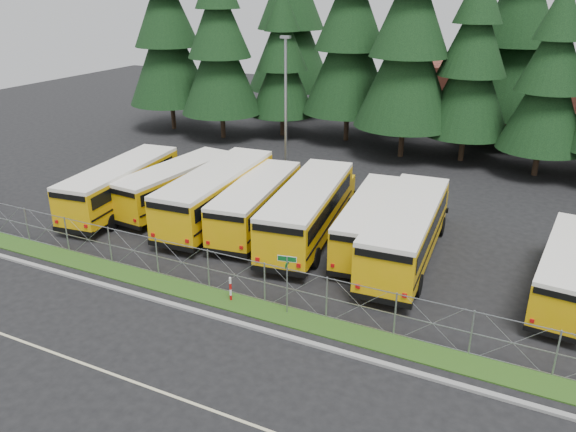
# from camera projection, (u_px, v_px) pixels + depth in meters

# --- Properties ---
(ground) EXTENTS (120.00, 120.00, 0.00)m
(ground) POSITION_uv_depth(u_px,v_px,m) (294.00, 297.00, 25.96)
(ground) COLOR black
(ground) RESTS_ON ground
(curb) EXTENTS (50.00, 0.25, 0.12)m
(curb) POSITION_uv_depth(u_px,v_px,m) (262.00, 330.00, 23.36)
(curb) COLOR gray
(curb) RESTS_ON ground
(grass_verge) EXTENTS (50.00, 1.40, 0.06)m
(grass_verge) POSITION_uv_depth(u_px,v_px,m) (278.00, 314.00, 24.54)
(grass_verge) COLOR #254E16
(grass_verge) RESTS_ON ground
(road_lane_line) EXTENTS (50.00, 0.12, 0.01)m
(road_lane_line) POSITION_uv_depth(u_px,v_px,m) (195.00, 404.00, 19.31)
(road_lane_line) COLOR beige
(road_lane_line) RESTS_ON ground
(chainlink_fence) EXTENTS (44.00, 0.10, 2.00)m
(chainlink_fence) POSITION_uv_depth(u_px,v_px,m) (285.00, 287.00, 24.75)
(chainlink_fence) COLOR #94969C
(chainlink_fence) RESTS_ON ground
(brick_building) EXTENTS (22.00, 10.00, 6.00)m
(brick_building) POSITION_uv_depth(u_px,v_px,m) (521.00, 97.00, 55.64)
(brick_building) COLOR brown
(brick_building) RESTS_ON ground
(bus_0) EXTENTS (4.03, 11.71, 3.01)m
(bus_0) POSITION_uv_depth(u_px,v_px,m) (125.00, 186.00, 35.65)
(bus_0) COLOR #D6A206
(bus_0) RESTS_ON ground
(bus_1) EXTENTS (3.47, 10.96, 2.83)m
(bus_1) POSITION_uv_depth(u_px,v_px,m) (180.00, 186.00, 36.02)
(bus_1) COLOR #D6A206
(bus_1) RESTS_ON ground
(bus_2) EXTENTS (3.72, 12.38, 3.20)m
(bus_2) POSITION_uv_depth(u_px,v_px,m) (221.00, 194.00, 33.96)
(bus_2) COLOR #D6A206
(bus_2) RESTS_ON ground
(bus_3) EXTENTS (4.00, 11.14, 2.86)m
(bus_3) POSITION_uv_depth(u_px,v_px,m) (259.00, 203.00, 33.04)
(bus_3) COLOR #D6A206
(bus_3) RESTS_ON ground
(bus_4) EXTENTS (4.49, 12.42, 3.18)m
(bus_4) POSITION_uv_depth(u_px,v_px,m) (310.00, 211.00, 31.49)
(bus_4) COLOR #D6A206
(bus_4) RESTS_ON ground
(bus_5) EXTENTS (3.59, 10.79, 2.78)m
(bus_5) POSITION_uv_depth(u_px,v_px,m) (373.00, 222.00, 30.56)
(bus_5) COLOR #D6A206
(bus_5) RESTS_ON ground
(bus_6) EXTENTS (3.58, 12.20, 3.16)m
(bus_6) POSITION_uv_depth(u_px,v_px,m) (407.00, 232.00, 28.87)
(bus_6) COLOR #D6A206
(bus_6) RESTS_ON ground
(bus_east) EXTENTS (3.14, 10.10, 2.61)m
(bus_east) POSITION_uv_depth(u_px,v_px,m) (570.00, 270.00, 25.58)
(bus_east) COLOR #D6A206
(bus_east) RESTS_ON ground
(street_sign) EXTENTS (0.83, 0.54, 2.81)m
(street_sign) POSITION_uv_depth(u_px,v_px,m) (287.00, 272.00, 23.86)
(street_sign) COLOR #94969C
(street_sign) RESTS_ON ground
(striped_bollard) EXTENTS (0.11, 0.11, 1.20)m
(striped_bollard) POSITION_uv_depth(u_px,v_px,m) (231.00, 289.00, 25.40)
(striped_bollard) COLOR #B20C0C
(striped_bollard) RESTS_ON ground
(light_standard) EXTENTS (0.70, 0.35, 10.14)m
(light_standard) POSITION_uv_depth(u_px,v_px,m) (286.00, 104.00, 39.91)
(light_standard) COLOR #94969C
(light_standard) RESTS_ON ground
(conifer_0) EXTENTS (7.93, 7.93, 17.54)m
(conifer_0) POSITION_uv_depth(u_px,v_px,m) (167.00, 37.00, 52.86)
(conifer_0) COLOR black
(conifer_0) RESTS_ON ground
(conifer_1) EXTENTS (7.33, 7.33, 16.21)m
(conifer_1) POSITION_uv_depth(u_px,v_px,m) (219.00, 48.00, 49.76)
(conifer_1) COLOR black
(conifer_1) RESTS_ON ground
(conifer_2) EXTENTS (6.10, 6.10, 13.49)m
(conifer_2) POSITION_uv_depth(u_px,v_px,m) (282.00, 63.00, 51.19)
(conifer_2) COLOR black
(conifer_2) RESTS_ON ground
(conifer_3) EXTENTS (8.09, 8.09, 17.89)m
(conifer_3) POSITION_uv_depth(u_px,v_px,m) (350.00, 39.00, 48.59)
(conifer_3) COLOR black
(conifer_3) RESTS_ON ground
(conifer_4) EXTENTS (8.12, 8.12, 17.96)m
(conifer_4) POSITION_uv_depth(u_px,v_px,m) (409.00, 45.00, 43.68)
(conifer_4) COLOR black
(conifer_4) RESTS_ON ground
(conifer_5) EXTENTS (6.85, 6.85, 15.15)m
(conifer_5) POSITION_uv_depth(u_px,v_px,m) (472.00, 66.00, 43.13)
(conifer_5) COLOR black
(conifer_5) RESTS_ON ground
(conifer_6) EXTENTS (6.30, 6.30, 13.93)m
(conifer_6) POSITION_uv_depth(u_px,v_px,m) (550.00, 82.00, 39.81)
(conifer_6) COLOR black
(conifer_6) RESTS_ON ground
(conifer_10) EXTENTS (9.06, 9.06, 20.03)m
(conifer_10) POSITION_uv_depth(u_px,v_px,m) (291.00, 19.00, 58.05)
(conifer_10) COLOR black
(conifer_10) RESTS_ON ground
(conifer_11) EXTENTS (6.92, 6.92, 15.31)m
(conifer_11) POSITION_uv_depth(u_px,v_px,m) (408.00, 50.00, 52.26)
(conifer_11) COLOR black
(conifer_11) RESTS_ON ground
(conifer_12) EXTENTS (8.59, 8.59, 19.01)m
(conifer_12) POSITION_uv_depth(u_px,v_px,m) (517.00, 34.00, 46.93)
(conifer_12) COLOR black
(conifer_12) RESTS_ON ground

